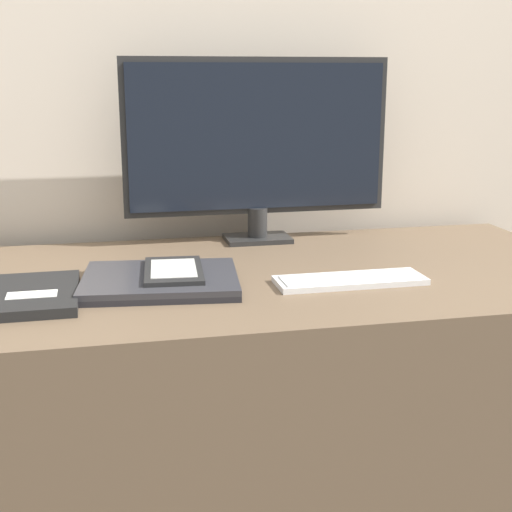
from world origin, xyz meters
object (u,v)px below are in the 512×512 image
at_px(keyboard, 350,280).
at_px(ereader, 174,270).
at_px(monitor, 257,143).
at_px(notebook, 34,295).
at_px(laptop, 160,281).

bearing_deg(keyboard, ereader, 168.40).
height_order(monitor, keyboard, monitor).
distance_m(monitor, keyboard, 0.49).
height_order(monitor, notebook, monitor).
height_order(keyboard, ereader, ereader).
bearing_deg(ereader, laptop, -158.55).
bearing_deg(monitor, notebook, -142.98).
relative_size(keyboard, ereader, 1.48).
relative_size(monitor, notebook, 2.61).
xyz_separation_m(monitor, notebook, (-0.52, -0.39, -0.24)).
relative_size(keyboard, notebook, 1.20).
xyz_separation_m(laptop, notebook, (-0.24, -0.04, -0.00)).
bearing_deg(notebook, keyboard, -2.25).
height_order(ereader, notebook, ereader).
distance_m(monitor, laptop, 0.51).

